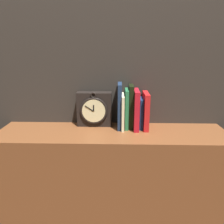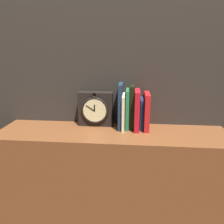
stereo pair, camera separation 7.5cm
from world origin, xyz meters
name	(u,v)px [view 1 (the left image)]	position (x,y,z in m)	size (l,w,h in m)	color
wall_back	(113,41)	(0.00, 0.18, 1.30)	(6.00, 0.05, 2.60)	#2D2823
bookshelf	(112,194)	(0.00, 0.00, 0.41)	(1.29, 0.32, 0.81)	brown
clock	(94,109)	(-0.11, 0.11, 0.91)	(0.20, 0.08, 0.21)	black
book_slot0_navy	(120,106)	(0.04, 0.08, 0.94)	(0.02, 0.14, 0.26)	#1B2C49
book_slot1_cream	(123,111)	(0.06, 0.07, 0.91)	(0.01, 0.15, 0.20)	beige
book_slot2_green	(127,109)	(0.08, 0.09, 0.92)	(0.02, 0.13, 0.23)	#256B3F
book_slot3_black	(131,107)	(0.11, 0.09, 0.94)	(0.03, 0.12, 0.25)	black
book_slot4_red	(136,109)	(0.14, 0.07, 0.92)	(0.03, 0.16, 0.22)	#B51421
book_slot5_navy	(141,113)	(0.16, 0.09, 0.90)	(0.02, 0.12, 0.18)	navy
book_slot6_red	(145,111)	(0.19, 0.07, 0.92)	(0.03, 0.15, 0.21)	red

